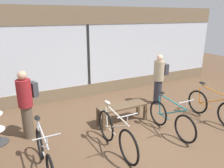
{
  "coord_description": "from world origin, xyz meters",
  "views": [
    {
      "loc": [
        -2.88,
        -3.78,
        2.89
      ],
      "look_at": [
        0.0,
        1.67,
        0.95
      ],
      "focal_mm": 35.0,
      "sensor_mm": 36.0,
      "label": 1
    }
  ],
  "objects_px": {
    "display_bench": "(122,108)",
    "customer_by_window": "(26,102)",
    "bicycle_far_right": "(212,107)",
    "bicycle_left": "(116,134)",
    "customer_near_rack": "(159,78)",
    "bicycle_far_left": "(44,155)",
    "bicycle_right": "(170,119)"
  },
  "relations": [
    {
      "from": "bicycle_far_right",
      "to": "customer_by_window",
      "type": "distance_m",
      "value": 5.02
    },
    {
      "from": "bicycle_left",
      "to": "bicycle_right",
      "type": "bearing_deg",
      "value": 1.19
    },
    {
      "from": "bicycle_far_right",
      "to": "display_bench",
      "type": "distance_m",
      "value": 2.58
    },
    {
      "from": "bicycle_left",
      "to": "bicycle_right",
      "type": "height_order",
      "value": "bicycle_left"
    },
    {
      "from": "bicycle_right",
      "to": "bicycle_far_right",
      "type": "xyz_separation_m",
      "value": [
        1.56,
        0.0,
        0.01
      ]
    },
    {
      "from": "bicycle_far_left",
      "to": "bicycle_far_right",
      "type": "distance_m",
      "value": 4.69
    },
    {
      "from": "bicycle_far_right",
      "to": "customer_by_window",
      "type": "bearing_deg",
      "value": 162.79
    },
    {
      "from": "bicycle_right",
      "to": "customer_by_window",
      "type": "bearing_deg",
      "value": 155.28
    },
    {
      "from": "bicycle_left",
      "to": "customer_by_window",
      "type": "height_order",
      "value": "customer_by_window"
    },
    {
      "from": "bicycle_left",
      "to": "bicycle_right",
      "type": "relative_size",
      "value": 1.05
    },
    {
      "from": "bicycle_right",
      "to": "bicycle_far_right",
      "type": "relative_size",
      "value": 0.94
    },
    {
      "from": "display_bench",
      "to": "bicycle_far_right",
      "type": "bearing_deg",
      "value": -24.63
    },
    {
      "from": "bicycle_far_left",
      "to": "display_bench",
      "type": "distance_m",
      "value": 2.59
    },
    {
      "from": "bicycle_far_right",
      "to": "customer_near_rack",
      "type": "distance_m",
      "value": 1.86
    },
    {
      "from": "bicycle_left",
      "to": "bicycle_far_right",
      "type": "height_order",
      "value": "bicycle_left"
    },
    {
      "from": "bicycle_far_left",
      "to": "bicycle_right",
      "type": "xyz_separation_m",
      "value": [
        3.14,
        0.01,
        0.01
      ]
    },
    {
      "from": "bicycle_far_right",
      "to": "bicycle_left",
      "type": "bearing_deg",
      "value": -179.38
    },
    {
      "from": "customer_near_rack",
      "to": "bicycle_far_left",
      "type": "bearing_deg",
      "value": -157.51
    },
    {
      "from": "bicycle_left",
      "to": "display_bench",
      "type": "xyz_separation_m",
      "value": [
        0.81,
        1.11,
        0.01
      ]
    },
    {
      "from": "bicycle_far_left",
      "to": "display_bench",
      "type": "bearing_deg",
      "value": 24.77
    },
    {
      "from": "bicycle_far_left",
      "to": "display_bench",
      "type": "relative_size",
      "value": 1.2
    },
    {
      "from": "bicycle_far_right",
      "to": "display_bench",
      "type": "height_order",
      "value": "bicycle_far_right"
    },
    {
      "from": "display_bench",
      "to": "customer_by_window",
      "type": "distance_m",
      "value": 2.51
    },
    {
      "from": "bicycle_left",
      "to": "bicycle_far_left",
      "type": "bearing_deg",
      "value": 179.06
    },
    {
      "from": "bicycle_left",
      "to": "customer_by_window",
      "type": "bearing_deg",
      "value": 136.83
    },
    {
      "from": "bicycle_far_left",
      "to": "customer_near_rack",
      "type": "bearing_deg",
      "value": 22.49
    },
    {
      "from": "display_bench",
      "to": "customer_near_rack",
      "type": "xyz_separation_m",
      "value": [
        1.77,
        0.62,
        0.5
      ]
    },
    {
      "from": "customer_near_rack",
      "to": "customer_by_window",
      "type": "bearing_deg",
      "value": -176.99
    },
    {
      "from": "bicycle_far_right",
      "to": "customer_by_window",
      "type": "relative_size",
      "value": 1.05
    },
    {
      "from": "bicycle_right",
      "to": "customer_by_window",
      "type": "height_order",
      "value": "customer_by_window"
    },
    {
      "from": "bicycle_far_left",
      "to": "bicycle_far_right",
      "type": "bearing_deg",
      "value": 0.11
    },
    {
      "from": "bicycle_left",
      "to": "bicycle_far_right",
      "type": "distance_m",
      "value": 3.16
    }
  ]
}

